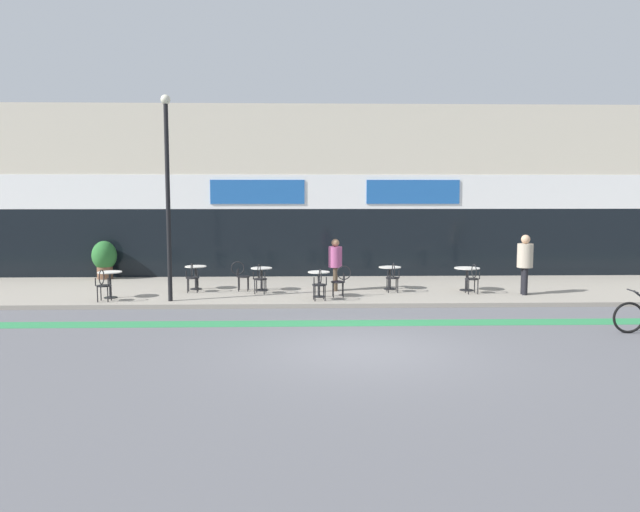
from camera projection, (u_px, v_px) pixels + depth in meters
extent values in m
plane|color=#5B5B60|center=(362.00, 350.00, 12.32)|extent=(120.00, 120.00, 0.00)
cube|color=gray|center=(340.00, 290.00, 19.53)|extent=(40.00, 5.50, 0.12)
cube|color=beige|center=(333.00, 193.00, 23.94)|extent=(40.00, 4.00, 6.18)
cube|color=black|center=(335.00, 243.00, 22.16)|extent=(38.80, 0.10, 2.40)
cube|color=white|center=(335.00, 192.00, 21.99)|extent=(39.20, 0.14, 1.20)
cube|color=#1E56A3|center=(257.00, 192.00, 21.84)|extent=(3.30, 0.08, 0.84)
cube|color=#1E56A3|center=(413.00, 192.00, 22.00)|extent=(3.30, 0.08, 0.84)
cube|color=#2D844C|center=(352.00, 323.00, 14.87)|extent=(36.00, 0.70, 0.01)
cylinder|color=black|center=(111.00, 298.00, 17.70)|extent=(0.37, 0.37, 0.02)
cylinder|color=black|center=(110.00, 285.00, 17.66)|extent=(0.07, 0.07, 0.73)
cylinder|color=silver|center=(110.00, 272.00, 17.63)|extent=(0.67, 0.67, 0.02)
cylinder|color=black|center=(196.00, 289.00, 19.27)|extent=(0.36, 0.36, 0.02)
cylinder|color=black|center=(196.00, 278.00, 19.23)|extent=(0.07, 0.07, 0.70)
cylinder|color=silver|center=(196.00, 266.00, 19.19)|extent=(0.65, 0.65, 0.02)
cylinder|color=black|center=(262.00, 290.00, 19.01)|extent=(0.36, 0.36, 0.02)
cylinder|color=black|center=(262.00, 280.00, 18.98)|extent=(0.07, 0.07, 0.68)
cylinder|color=silver|center=(261.00, 268.00, 18.94)|extent=(0.65, 0.65, 0.02)
cylinder|color=black|center=(319.00, 297.00, 17.86)|extent=(0.34, 0.34, 0.02)
cylinder|color=black|center=(319.00, 285.00, 17.82)|extent=(0.07, 0.07, 0.71)
cylinder|color=silver|center=(319.00, 272.00, 17.79)|extent=(0.62, 0.62, 0.02)
cylinder|color=black|center=(390.00, 289.00, 19.27)|extent=(0.38, 0.38, 0.02)
cylinder|color=black|center=(390.00, 278.00, 19.24)|extent=(0.07, 0.07, 0.68)
cylinder|color=silver|center=(390.00, 267.00, 19.20)|extent=(0.68, 0.68, 0.02)
cylinder|color=black|center=(467.00, 290.00, 19.02)|extent=(0.42, 0.42, 0.02)
cylinder|color=black|center=(467.00, 280.00, 18.99)|extent=(0.07, 0.07, 0.68)
cylinder|color=silver|center=(467.00, 268.00, 18.96)|extent=(0.77, 0.77, 0.02)
cylinder|color=black|center=(104.00, 286.00, 17.11)|extent=(0.41, 0.41, 0.03)
cylinder|color=black|center=(101.00, 293.00, 17.27)|extent=(0.03, 0.03, 0.42)
cylinder|color=black|center=(111.00, 293.00, 17.27)|extent=(0.03, 0.03, 0.42)
cylinder|color=black|center=(97.00, 295.00, 16.99)|extent=(0.03, 0.03, 0.42)
cylinder|color=black|center=(108.00, 295.00, 17.00)|extent=(0.03, 0.03, 0.42)
torus|color=black|center=(102.00, 277.00, 16.91)|extent=(0.03, 0.41, 0.41)
cylinder|color=black|center=(95.00, 282.00, 16.93)|extent=(0.03, 0.03, 0.23)
cylinder|color=black|center=(108.00, 282.00, 16.93)|extent=(0.03, 0.03, 0.23)
cylinder|color=black|center=(193.00, 278.00, 18.68)|extent=(0.42, 0.42, 0.03)
cylinder|color=black|center=(189.00, 285.00, 18.83)|extent=(0.03, 0.03, 0.42)
cylinder|color=black|center=(198.00, 284.00, 18.85)|extent=(0.03, 0.03, 0.42)
cylinder|color=black|center=(188.00, 286.00, 18.55)|extent=(0.03, 0.03, 0.42)
cylinder|color=black|center=(197.00, 286.00, 18.57)|extent=(0.03, 0.03, 0.42)
torus|color=black|center=(192.00, 270.00, 18.48)|extent=(0.05, 0.41, 0.41)
cylinder|color=black|center=(186.00, 274.00, 18.48)|extent=(0.03, 0.03, 0.23)
cylinder|color=black|center=(198.00, 274.00, 18.51)|extent=(0.03, 0.03, 0.23)
cylinder|color=black|center=(260.00, 279.00, 18.42)|extent=(0.45, 0.45, 0.03)
cylinder|color=black|center=(257.00, 286.00, 18.60)|extent=(0.03, 0.03, 0.42)
cylinder|color=black|center=(266.00, 286.00, 18.57)|extent=(0.03, 0.03, 0.42)
cylinder|color=black|center=(255.00, 287.00, 18.32)|extent=(0.03, 0.03, 0.42)
cylinder|color=black|center=(264.00, 287.00, 18.29)|extent=(0.03, 0.03, 0.42)
torus|color=black|center=(259.00, 271.00, 18.23)|extent=(0.08, 0.41, 0.41)
cylinder|color=black|center=(253.00, 275.00, 18.26)|extent=(0.03, 0.03, 0.23)
cylinder|color=black|center=(265.00, 276.00, 18.22)|extent=(0.03, 0.03, 0.23)
cylinder|color=black|center=(243.00, 277.00, 18.95)|extent=(0.40, 0.40, 0.03)
cylinder|color=black|center=(248.00, 283.00, 19.12)|extent=(0.03, 0.03, 0.42)
cylinder|color=black|center=(248.00, 285.00, 18.84)|extent=(0.03, 0.03, 0.42)
cylinder|color=black|center=(239.00, 283.00, 19.11)|extent=(0.03, 0.03, 0.42)
cylinder|color=black|center=(238.00, 285.00, 18.83)|extent=(0.03, 0.03, 0.42)
torus|color=black|center=(238.00, 268.00, 18.92)|extent=(0.41, 0.03, 0.41)
cylinder|color=black|center=(238.00, 272.00, 19.11)|extent=(0.03, 0.03, 0.23)
cylinder|color=black|center=(237.00, 273.00, 18.77)|extent=(0.03, 0.03, 0.23)
cylinder|color=black|center=(319.00, 285.00, 17.27)|extent=(0.44, 0.44, 0.03)
cylinder|color=black|center=(314.00, 292.00, 17.41)|extent=(0.03, 0.03, 0.42)
cylinder|color=black|center=(324.00, 292.00, 17.45)|extent=(0.03, 0.03, 0.42)
cylinder|color=black|center=(315.00, 294.00, 17.13)|extent=(0.03, 0.03, 0.42)
cylinder|color=black|center=(325.00, 294.00, 17.17)|extent=(0.03, 0.03, 0.42)
torus|color=black|center=(320.00, 276.00, 17.07)|extent=(0.07, 0.41, 0.41)
cylinder|color=black|center=(314.00, 281.00, 17.06)|extent=(0.03, 0.03, 0.23)
cylinder|color=black|center=(326.00, 281.00, 17.11)|extent=(0.03, 0.03, 0.23)
cylinder|color=black|center=(338.00, 282.00, 17.83)|extent=(0.40, 0.40, 0.03)
cylinder|color=black|center=(333.00, 290.00, 17.71)|extent=(0.03, 0.03, 0.42)
cylinder|color=black|center=(333.00, 289.00, 17.99)|extent=(0.03, 0.03, 0.42)
cylinder|color=black|center=(343.00, 290.00, 17.72)|extent=(0.03, 0.03, 0.42)
cylinder|color=black|center=(343.00, 289.00, 18.00)|extent=(0.03, 0.03, 0.42)
torus|color=black|center=(344.00, 273.00, 17.81)|extent=(0.41, 0.03, 0.41)
cylinder|color=black|center=(344.00, 278.00, 17.65)|extent=(0.03, 0.03, 0.23)
cylinder|color=black|center=(344.00, 277.00, 17.99)|extent=(0.03, 0.03, 0.23)
cylinder|color=black|center=(392.00, 278.00, 18.68)|extent=(0.41, 0.41, 0.03)
cylinder|color=black|center=(387.00, 285.00, 18.84)|extent=(0.03, 0.03, 0.42)
cylinder|color=black|center=(396.00, 284.00, 18.85)|extent=(0.03, 0.03, 0.42)
cylinder|color=black|center=(388.00, 286.00, 18.56)|extent=(0.03, 0.03, 0.42)
cylinder|color=black|center=(398.00, 286.00, 18.57)|extent=(0.03, 0.03, 0.42)
torus|color=black|center=(393.00, 270.00, 18.49)|extent=(0.04, 0.41, 0.41)
cylinder|color=black|center=(388.00, 274.00, 18.49)|extent=(0.03, 0.03, 0.23)
cylinder|color=black|center=(399.00, 274.00, 18.51)|extent=(0.03, 0.03, 0.23)
cylinder|color=black|center=(472.00, 279.00, 18.43)|extent=(0.43, 0.43, 0.03)
cylinder|color=black|center=(465.00, 286.00, 18.58)|extent=(0.03, 0.03, 0.42)
cylinder|color=black|center=(475.00, 286.00, 18.61)|extent=(0.03, 0.03, 0.42)
cylinder|color=black|center=(469.00, 287.00, 18.31)|extent=(0.03, 0.03, 0.42)
cylinder|color=black|center=(478.00, 287.00, 18.33)|extent=(0.03, 0.03, 0.42)
torus|color=black|center=(474.00, 271.00, 18.24)|extent=(0.06, 0.41, 0.41)
cylinder|color=black|center=(468.00, 276.00, 18.24)|extent=(0.03, 0.03, 0.23)
cylinder|color=black|center=(480.00, 275.00, 18.27)|extent=(0.03, 0.03, 0.23)
cylinder|color=brown|center=(105.00, 272.00, 21.60)|extent=(0.52, 0.52, 0.45)
ellipsoid|color=#28662D|center=(104.00, 255.00, 21.54)|extent=(0.84, 0.84, 1.01)
cylinder|color=black|center=(168.00, 203.00, 16.95)|extent=(0.12, 0.12, 5.38)
sphere|color=beige|center=(165.00, 99.00, 16.66)|extent=(0.26, 0.26, 0.26)
torus|color=black|center=(629.00, 318.00, 13.79)|extent=(0.71, 0.08, 0.70)
cylinder|color=black|center=(633.00, 291.00, 13.73)|extent=(0.04, 0.48, 0.03)
cylinder|color=black|center=(525.00, 281.00, 18.18)|extent=(0.17, 0.17, 0.80)
cylinder|color=black|center=(524.00, 281.00, 18.35)|extent=(0.17, 0.17, 0.80)
cylinder|color=#B2A38E|center=(525.00, 256.00, 18.19)|extent=(0.50, 0.50, 0.70)
sphere|color=tan|center=(526.00, 239.00, 18.14)|extent=(0.26, 0.26, 0.26)
cylinder|color=#4C3D2D|center=(335.00, 279.00, 19.06)|extent=(0.14, 0.14, 0.72)
cylinder|color=#4C3D2D|center=(335.00, 279.00, 18.90)|extent=(0.14, 0.14, 0.72)
cylinder|color=#A84C7F|center=(335.00, 257.00, 18.91)|extent=(0.42, 0.42, 0.63)
sphere|color=#9E7051|center=(335.00, 243.00, 18.86)|extent=(0.23, 0.23, 0.23)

